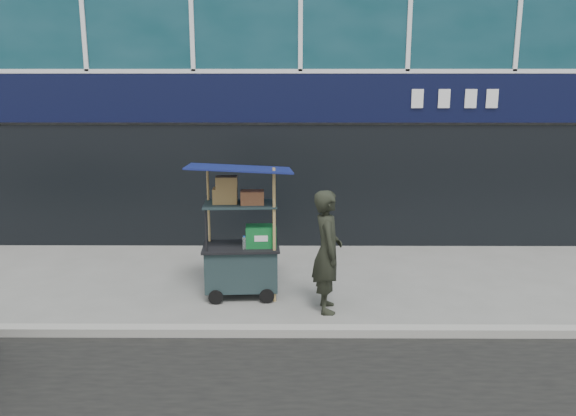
{
  "coord_description": "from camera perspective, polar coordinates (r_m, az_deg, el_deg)",
  "views": [
    {
      "loc": [
        -0.17,
        -6.91,
        3.2
      ],
      "look_at": [
        -0.22,
        1.2,
        1.38
      ],
      "focal_mm": 35.0,
      "sensor_mm": 36.0,
      "label": 1
    }
  ],
  "objects": [
    {
      "name": "curb",
      "position": [
        7.41,
        1.65,
        -12.41
      ],
      "size": [
        80.0,
        0.18,
        0.12
      ],
      "primitive_type": "cube",
      "color": "#98978F",
      "rests_on": "ground"
    },
    {
      "name": "vendor_man",
      "position": [
        7.93,
        4.02,
        -4.42
      ],
      "size": [
        0.45,
        0.66,
        1.75
      ],
      "primitive_type": "imported",
      "rotation": [
        0.0,
        0.0,
        1.62
      ],
      "color": "black",
      "rests_on": "ground"
    },
    {
      "name": "vendor_cart",
      "position": [
        8.51,
        -4.67,
        -4.32
      ],
      "size": [
        1.59,
        1.16,
        2.06
      ],
      "rotation": [
        0.0,
        0.0,
        0.06
      ],
      "color": "#1A2A2D",
      "rests_on": "ground"
    },
    {
      "name": "ground",
      "position": [
        7.62,
        1.62,
        -12.18
      ],
      "size": [
        80.0,
        80.0,
        0.0
      ],
      "primitive_type": "plane",
      "color": "slate",
      "rests_on": "ground"
    }
  ]
}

